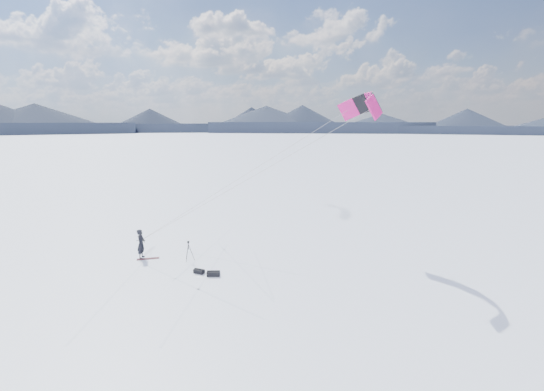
% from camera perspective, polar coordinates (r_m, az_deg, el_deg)
% --- Properties ---
extents(ground, '(1800.00, 1800.00, 0.00)m').
position_cam_1_polar(ground, '(24.42, -14.74, -10.45)').
color(ground, white).
extents(horizon_hills, '(704.47, 706.88, 10.24)m').
position_cam_1_polar(horizon_hills, '(23.22, -15.26, -0.05)').
color(horizon_hills, black).
rests_on(horizon_hills, ground).
extents(snow_tracks, '(17.62, 10.25, 0.01)m').
position_cam_1_polar(snow_tracks, '(24.29, -14.04, -10.53)').
color(snow_tracks, silver).
rests_on(snow_tracks, ground).
extents(snowkiter, '(0.56, 0.75, 1.89)m').
position_cam_1_polar(snowkiter, '(27.03, -18.31, -8.57)').
color(snowkiter, black).
rests_on(snowkiter, ground).
extents(snowboard, '(1.35, 0.85, 0.04)m').
position_cam_1_polar(snowboard, '(26.70, -17.50, -8.72)').
color(snowboard, maroon).
rests_on(snowboard, ground).
extents(tripod, '(0.64, 0.59, 1.28)m').
position_cam_1_polar(tripod, '(25.52, -12.00, -7.44)').
color(tripod, black).
rests_on(tripod, ground).
extents(gear_bag_a, '(0.79, 0.50, 0.32)m').
position_cam_1_polar(gear_bag_a, '(23.05, -8.50, -11.12)').
color(gear_bag_a, black).
rests_on(gear_bag_a, ground).
extents(gear_bag_b, '(0.67, 0.43, 0.28)m').
position_cam_1_polar(gear_bag_b, '(23.57, -10.53, -10.73)').
color(gear_bag_b, black).
rests_on(gear_bag_b, ground).
extents(power_kite, '(15.01, 7.31, 9.34)m').
position_cam_1_polar(power_kite, '(26.51, 13.20, 12.48)').
color(power_kite, '#CC1570').
rests_on(power_kite, ground).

